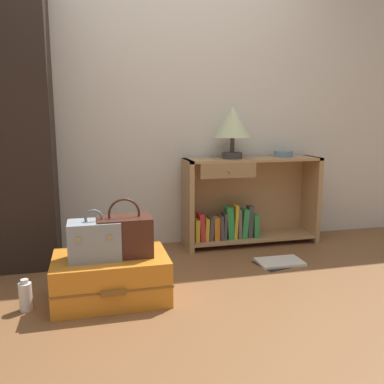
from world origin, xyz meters
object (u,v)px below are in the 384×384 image
(bowl, at_px, (283,154))
(bottle, at_px, (26,296))
(open_book_on_floor, at_px, (280,262))
(handbag, at_px, (125,236))
(bookshelf, at_px, (245,204))
(table_lamp, at_px, (233,124))
(train_case, at_px, (95,240))
(suitcase_large, at_px, (111,277))

(bowl, bearing_deg, bottle, -155.60)
(bottle, relative_size, open_book_on_floor, 0.46)
(handbag, relative_size, bottle, 1.89)
(handbag, relative_size, open_book_on_floor, 0.87)
(bookshelf, height_order, open_book_on_floor, bookshelf)
(bowl, bearing_deg, open_book_on_floor, -116.01)
(handbag, xyz_separation_m, open_book_on_floor, (1.18, 0.33, -0.39))
(bookshelf, distance_m, table_lamp, 0.69)
(bowl, bearing_deg, train_case, -150.85)
(suitcase_large, height_order, bottle, suitcase_large)
(bowl, height_order, suitcase_large, bowl)
(bookshelf, height_order, handbag, bookshelf)
(train_case, bearing_deg, bookshelf, 34.89)
(suitcase_large, bearing_deg, table_lamp, 38.59)
(bookshelf, bearing_deg, bowl, 3.16)
(table_lamp, bearing_deg, bottle, -150.06)
(bookshelf, distance_m, suitcase_large, 1.49)
(train_case, height_order, bottle, train_case)
(bowl, distance_m, open_book_on_floor, 0.99)
(train_case, bearing_deg, bowl, 29.15)
(table_lamp, xyz_separation_m, bowl, (0.48, 0.03, -0.26))
(bottle, bearing_deg, bowl, 24.40)
(handbag, height_order, open_book_on_floor, handbag)
(table_lamp, height_order, open_book_on_floor, table_lamp)
(bookshelf, height_order, table_lamp, table_lamp)
(bowl, distance_m, handbag, 1.75)
(handbag, bearing_deg, bottle, -177.10)
(train_case, bearing_deg, suitcase_large, 20.55)
(bookshelf, xyz_separation_m, table_lamp, (-0.13, -0.01, 0.68))
(bookshelf, relative_size, bottle, 6.30)
(handbag, bearing_deg, open_book_on_floor, 15.45)
(train_case, bearing_deg, bottle, -178.62)
(handbag, height_order, bottle, handbag)
(suitcase_large, xyz_separation_m, handbag, (0.09, -0.01, 0.26))
(table_lamp, bearing_deg, bowl, 3.47)
(bowl, xyz_separation_m, train_case, (-1.64, -0.91, -0.39))
(bookshelf, xyz_separation_m, train_case, (-1.28, -0.89, 0.03))
(open_book_on_floor, bearing_deg, handbag, -164.55)
(table_lamp, relative_size, bowl, 2.65)
(table_lamp, xyz_separation_m, train_case, (-1.15, -0.88, -0.65))
(table_lamp, xyz_separation_m, suitcase_large, (-1.07, -0.85, -0.90))
(handbag, bearing_deg, bookshelf, 38.37)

